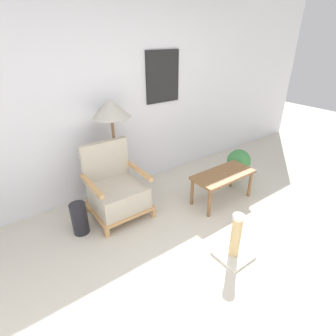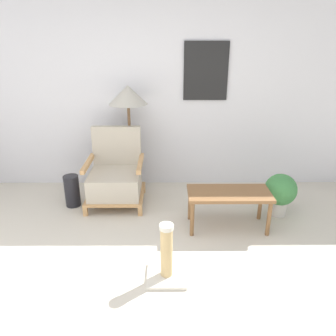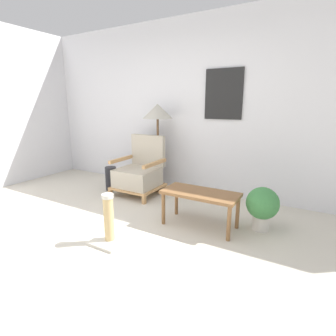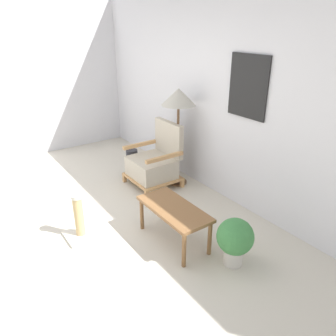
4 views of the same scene
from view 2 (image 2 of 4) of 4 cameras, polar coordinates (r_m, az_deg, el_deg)
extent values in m
plane|color=beige|center=(2.78, -1.96, -23.05)|extent=(14.00, 14.00, 0.00)
cube|color=silver|center=(4.37, -1.37, 13.94)|extent=(8.00, 0.06, 2.70)
cube|color=black|center=(4.33, 6.62, 16.39)|extent=(0.56, 0.02, 0.72)
cube|color=tan|center=(3.99, -14.18, -7.30)|extent=(0.05, 0.05, 0.11)
cube|color=tan|center=(3.89, -4.87, -7.47)|extent=(0.05, 0.05, 0.11)
cube|color=tan|center=(4.52, -12.46, -3.51)|extent=(0.05, 0.05, 0.11)
cube|color=tan|center=(4.43, -4.29, -3.56)|extent=(0.05, 0.05, 0.11)
cube|color=tan|center=(4.16, -9.02, -4.48)|extent=(0.69, 0.66, 0.03)
cube|color=#BCB29E|center=(4.08, -9.19, -2.67)|extent=(0.61, 0.56, 0.28)
cube|color=#BCB29E|center=(4.22, -8.91, 3.90)|extent=(0.61, 0.08, 0.50)
cube|color=tan|center=(4.06, -13.79, 0.80)|extent=(0.05, 0.60, 0.05)
cube|color=tan|center=(3.96, -4.84, 0.84)|extent=(0.05, 0.60, 0.05)
cylinder|color=brown|center=(4.49, -6.25, -3.91)|extent=(0.28, 0.28, 0.03)
cylinder|color=brown|center=(4.26, -6.57, 3.29)|extent=(0.04, 0.04, 1.16)
cone|color=#B2AD9E|center=(4.09, -7.00, 12.54)|extent=(0.47, 0.47, 0.23)
cube|color=brown|center=(3.55, 10.60, -4.38)|extent=(0.88, 0.41, 0.04)
cylinder|color=brown|center=(3.46, 4.23, -8.86)|extent=(0.04, 0.04, 0.39)
cylinder|color=brown|center=(3.61, 17.16, -8.46)|extent=(0.04, 0.04, 0.39)
cylinder|color=brown|center=(3.75, 3.85, -6.24)|extent=(0.04, 0.04, 0.39)
cylinder|color=brown|center=(3.89, 15.78, -5.99)|extent=(0.04, 0.04, 0.39)
cylinder|color=black|center=(4.20, -16.35, -3.83)|extent=(0.18, 0.18, 0.39)
cylinder|color=beige|center=(4.10, 18.62, -6.60)|extent=(0.19, 0.19, 0.17)
sphere|color=#3D7F42|center=(3.99, 19.03, -3.57)|extent=(0.37, 0.37, 0.37)
cube|color=beige|center=(3.02, -0.25, -18.20)|extent=(0.34, 0.34, 0.03)
cylinder|color=tan|center=(2.87, -0.26, -14.45)|extent=(0.10, 0.10, 0.46)
cylinder|color=beige|center=(2.73, -0.27, -10.22)|extent=(0.12, 0.12, 0.04)
camera|label=1|loc=(2.07, -62.47, 14.60)|focal=28.00mm
camera|label=3|loc=(1.91, 70.39, -10.13)|focal=28.00mm
camera|label=4|loc=(3.39, 69.32, 12.84)|focal=35.00mm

